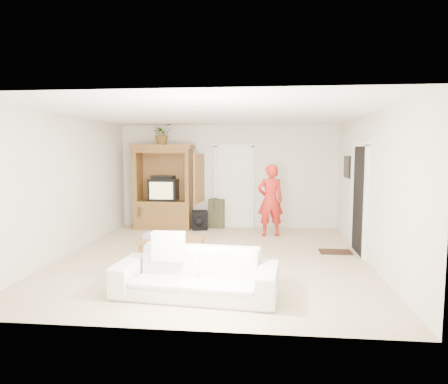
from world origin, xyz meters
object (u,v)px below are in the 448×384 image
(coffee_table, at_px, (171,241))
(armoire, at_px, (165,192))
(sofa, at_px, (196,273))
(man, at_px, (270,200))

(coffee_table, bearing_deg, armoire, 102.55)
(sofa, height_order, coffee_table, sofa)
(armoire, height_order, coffee_table, armoire)
(man, xyz_separation_m, sofa, (-1.04, -3.94, -0.51))
(man, distance_m, sofa, 4.10)
(man, bearing_deg, coffee_table, 40.97)
(armoire, relative_size, coffee_table, 1.79)
(armoire, relative_size, man, 1.27)
(sofa, bearing_deg, coffee_table, 119.08)
(armoire, xyz_separation_m, coffee_table, (0.88, -3.00, -0.54))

